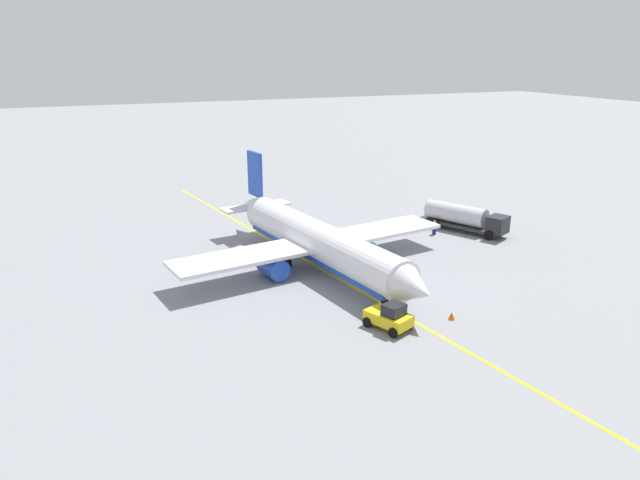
# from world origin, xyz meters

# --- Properties ---
(ground_plane) EXTENTS (400.00, 400.00, 0.00)m
(ground_plane) POSITION_xyz_m (0.00, 0.00, 0.00)
(ground_plane) COLOR gray
(airplane) EXTENTS (33.61, 30.00, 9.74)m
(airplane) POSITION_xyz_m (-0.49, -0.08, 2.69)
(airplane) COLOR white
(airplane) RESTS_ON ground
(fuel_tanker) EXTENTS (10.98, 6.96, 3.15)m
(fuel_tanker) POSITION_xyz_m (-5.00, 20.93, 1.73)
(fuel_tanker) COLOR #2D2D33
(fuel_tanker) RESTS_ON ground
(pushback_tug) EXTENTS (4.09, 3.42, 2.20)m
(pushback_tug) POSITION_xyz_m (14.41, -0.20, 1.01)
(pushback_tug) COLOR yellow
(pushback_tug) RESTS_ON ground
(refueling_worker) EXTENTS (0.60, 0.50, 1.71)m
(refueling_worker) POSITION_xyz_m (-5.19, 16.95, 0.82)
(refueling_worker) COLOR navy
(refueling_worker) RESTS_ON ground
(safety_cone_nose) EXTENTS (0.58, 0.58, 0.64)m
(safety_cone_nose) POSITION_xyz_m (14.99, 5.28, 0.32)
(safety_cone_nose) COLOR #F2590F
(safety_cone_nose) RESTS_ON ground
(taxi_line_marking) EXTENTS (79.94, 13.03, 0.01)m
(taxi_line_marking) POSITION_xyz_m (0.00, 0.00, 0.01)
(taxi_line_marking) COLOR yellow
(taxi_line_marking) RESTS_ON ground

